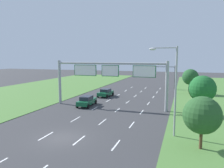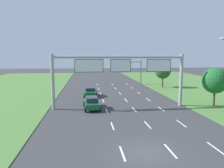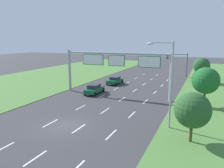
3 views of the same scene
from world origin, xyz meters
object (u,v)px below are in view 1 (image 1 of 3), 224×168
(sign_gantry, at_px, (110,74))
(car_near_red, at_px, (87,101))
(roadside_tree_far, at_px, (190,77))
(street_lamp, at_px, (172,83))
(traffic_light_mast, at_px, (166,73))
(car_lead_silver, at_px, (106,93))
(roadside_tree_near, at_px, (202,115))
(roadside_tree_mid, at_px, (202,89))

(sign_gantry, bearing_deg, car_near_red, -176.73)
(roadside_tree_far, bearing_deg, car_near_red, -132.43)
(street_lamp, bearing_deg, roadside_tree_far, 84.89)
(traffic_light_mast, bearing_deg, street_lamp, -84.88)
(car_lead_silver, height_order, roadside_tree_near, roadside_tree_near)
(sign_gantry, xyz_separation_m, roadside_tree_mid, (12.76, -0.62, -1.50))
(car_lead_silver, xyz_separation_m, roadside_tree_near, (15.62, -20.33, 2.10))
(car_near_red, distance_m, roadside_tree_near, 19.72)
(car_lead_silver, relative_size, roadside_tree_near, 0.96)
(car_near_red, xyz_separation_m, sign_gantry, (3.70, 0.21, 4.17))
(traffic_light_mast, distance_m, roadside_tree_mid, 23.89)
(street_lamp, height_order, roadside_tree_mid, street_lamp)
(sign_gantry, height_order, roadside_tree_near, sign_gantry)
(traffic_light_mast, bearing_deg, car_near_red, -114.26)
(traffic_light_mast, relative_size, roadside_tree_far, 1.09)
(traffic_light_mast, xyz_separation_m, roadside_tree_mid, (6.25, -23.05, -0.41))
(car_lead_silver, bearing_deg, roadside_tree_mid, -25.70)
(traffic_light_mast, bearing_deg, car_lead_silver, -125.76)
(car_near_red, relative_size, traffic_light_mast, 0.81)
(car_near_red, bearing_deg, roadside_tree_near, -40.38)
(car_lead_silver, relative_size, traffic_light_mast, 0.75)
(car_lead_silver, distance_m, sign_gantry, 10.00)
(car_lead_silver, height_order, street_lamp, street_lamp)
(car_near_red, relative_size, roadside_tree_mid, 0.87)
(sign_gantry, height_order, street_lamp, street_lamp)
(car_lead_silver, bearing_deg, roadside_tree_near, -49.69)
(street_lamp, bearing_deg, roadside_tree_mid, 69.58)
(traffic_light_mast, bearing_deg, roadside_tree_near, -81.03)
(roadside_tree_near, bearing_deg, roadside_tree_mid, 85.92)
(car_near_red, height_order, roadside_tree_near, roadside_tree_near)
(roadside_tree_near, xyz_separation_m, roadside_tree_far, (-0.20, 28.72, 0.62))
(car_near_red, relative_size, roadside_tree_far, 0.88)
(car_lead_silver, height_order, sign_gantry, sign_gantry)
(car_near_red, bearing_deg, street_lamp, -39.22)
(car_near_red, distance_m, roadside_tree_far, 23.05)
(street_lamp, distance_m, roadside_tree_near, 4.13)
(traffic_light_mast, bearing_deg, roadside_tree_far, -47.68)
(car_lead_silver, xyz_separation_m, traffic_light_mast, (10.18, 14.14, 3.11))
(car_lead_silver, xyz_separation_m, sign_gantry, (3.67, -8.30, 4.20))
(roadside_tree_far, bearing_deg, traffic_light_mast, 132.32)
(sign_gantry, height_order, roadside_tree_far, sign_gantry)
(traffic_light_mast, xyz_separation_m, street_lamp, (2.88, -32.12, 1.21))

